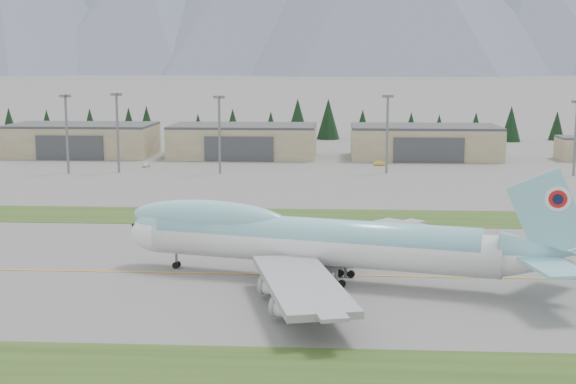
# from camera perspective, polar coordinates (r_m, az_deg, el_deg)

# --- Properties ---
(ground) EXTENTS (7000.00, 7000.00, 0.00)m
(ground) POSITION_cam_1_polar(r_m,az_deg,el_deg) (120.98, -4.36, -5.81)
(ground) COLOR slate
(ground) RESTS_ON ground
(grass_strip_near) EXTENTS (400.00, 14.00, 0.08)m
(grass_strip_near) POSITION_cam_1_polar(r_m,az_deg,el_deg) (85.35, -7.93, -12.39)
(grass_strip_near) COLOR #2D4318
(grass_strip_near) RESTS_ON ground
(grass_strip_far) EXTENTS (400.00, 18.00, 0.08)m
(grass_strip_far) POSITION_cam_1_polar(r_m,az_deg,el_deg) (164.54, -2.22, -1.76)
(grass_strip_far) COLOR #2D4318
(grass_strip_far) RESTS_ON ground
(taxiway_line_main) EXTENTS (400.00, 0.40, 0.02)m
(taxiway_line_main) POSITION_cam_1_polar(r_m,az_deg,el_deg) (120.98, -4.36, -5.81)
(taxiway_line_main) COLOR gold
(taxiway_line_main) RESTS_ON ground
(boeing_747_freighter) EXTENTS (67.87, 56.69, 17.84)m
(boeing_747_freighter) POSITION_cam_1_polar(r_m,az_deg,el_deg) (115.97, 1.96, -3.46)
(boeing_747_freighter) COLOR white
(boeing_747_freighter) RESTS_ON ground
(hangar_left) EXTENTS (48.00, 26.60, 10.80)m
(hangar_left) POSITION_cam_1_polar(r_m,az_deg,el_deg) (280.49, -14.43, 3.62)
(hangar_left) COLOR gray
(hangar_left) RESTS_ON ground
(hangar_center) EXTENTS (48.00, 26.60, 10.80)m
(hangar_center) POSITION_cam_1_polar(r_m,az_deg,el_deg) (268.70, -3.18, 3.66)
(hangar_center) COLOR gray
(hangar_center) RESTS_ON ground
(hangar_right) EXTENTS (48.00, 26.60, 10.80)m
(hangar_right) POSITION_cam_1_polar(r_m,az_deg,el_deg) (268.41, 9.68, 3.54)
(hangar_right) COLOR gray
(hangar_right) RESTS_ON ground
(floodlight_masts) EXTENTS (188.22, 9.45, 22.72)m
(floodlight_masts) POSITION_cam_1_polar(r_m,az_deg,el_deg) (228.61, -5.40, 5.17)
(floodlight_masts) COLOR slate
(floodlight_masts) RESTS_ON ground
(service_vehicle_a) EXTENTS (1.74, 3.85, 1.28)m
(service_vehicle_a) POSITION_cam_1_polar(r_m,az_deg,el_deg) (246.72, -10.04, 1.78)
(service_vehicle_a) COLOR white
(service_vehicle_a) RESTS_ON ground
(service_vehicle_b) EXTENTS (4.41, 2.43, 1.38)m
(service_vehicle_b) POSITION_cam_1_polar(r_m,az_deg,el_deg) (247.74, 6.62, 1.89)
(service_vehicle_b) COLOR gold
(service_vehicle_b) RESTS_ON ground
(service_vehicle_c) EXTENTS (2.16, 4.37, 1.22)m
(service_vehicle_c) POSITION_cam_1_polar(r_m,az_deg,el_deg) (261.79, 14.71, 2.04)
(service_vehicle_c) COLOR silver
(service_vehicle_c) RESTS_ON ground
(conifer_belt) EXTENTS (277.46, 14.84, 16.89)m
(conifer_belt) POSITION_cam_1_polar(r_m,az_deg,el_deg) (329.82, 0.21, 4.93)
(conifer_belt) COLOR black
(conifer_belt) RESTS_ON ground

